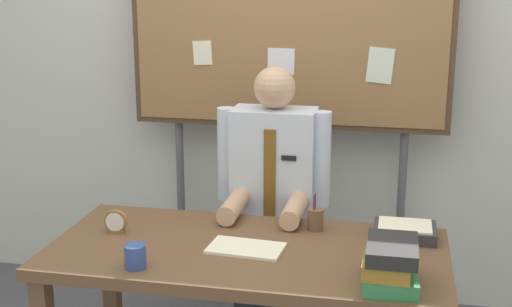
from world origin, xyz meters
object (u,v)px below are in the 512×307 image
at_px(person, 273,218).
at_px(bulletin_board, 289,14).
at_px(pen_holder, 315,219).
at_px(paper_tray, 405,231).
at_px(open_notebook, 246,248).
at_px(coffee_mug, 135,256).
at_px(desk, 247,268).
at_px(book_stack, 389,264).
at_px(desk_clock, 116,223).

xyz_separation_m(person, bulletin_board, (0.00, 0.40, 0.96)).
bearing_deg(pen_holder, paper_tray, -1.60).
relative_size(open_notebook, coffee_mug, 3.26).
relative_size(desk, bulletin_board, 0.72).
relative_size(book_stack, coffee_mug, 3.13).
height_order(desk, bulletin_board, bulletin_board).
height_order(coffee_mug, pen_holder, pen_holder).
xyz_separation_m(book_stack, pen_holder, (-0.33, 0.49, -0.03)).
distance_m(open_notebook, desk_clock, 0.60).
distance_m(bulletin_board, coffee_mug, 1.57).
height_order(person, book_stack, person).
bearing_deg(open_notebook, book_stack, -20.63).
bearing_deg(pen_holder, desk_clock, -166.14).
height_order(bulletin_board, desk_clock, bulletin_board).
bearing_deg(desk, person, 90.00).
distance_m(bulletin_board, book_stack, 1.58).
xyz_separation_m(desk, pen_holder, (0.25, 0.26, 0.14)).
xyz_separation_m(book_stack, open_notebook, (-0.57, 0.22, -0.08)).
distance_m(desk, pen_holder, 0.38).
bearing_deg(open_notebook, paper_tray, 23.15).
xyz_separation_m(coffee_mug, paper_tray, (1.00, 0.53, -0.02)).
height_order(bulletin_board, paper_tray, bulletin_board).
height_order(book_stack, desk_clock, book_stack).
height_order(person, open_notebook, person).
relative_size(book_stack, paper_tray, 1.11).
height_order(open_notebook, pen_holder, pen_holder).
bearing_deg(coffee_mug, pen_holder, 40.90).
bearing_deg(person, coffee_mug, -112.91).
relative_size(desk, desk_clock, 16.03).
bearing_deg(paper_tray, desk_clock, -170.87).
relative_size(open_notebook, desk_clock, 2.98).
height_order(person, pen_holder, person).
distance_m(desk, paper_tray, 0.69).
bearing_deg(coffee_mug, person, 67.09).
height_order(bulletin_board, book_stack, bulletin_board).
xyz_separation_m(desk, paper_tray, (0.63, 0.25, 0.12)).
bearing_deg(book_stack, open_notebook, 159.37).
bearing_deg(desk_clock, bulletin_board, 58.22).
distance_m(desk, bulletin_board, 1.39).
bearing_deg(coffee_mug, open_notebook, 34.61).
relative_size(person, coffee_mug, 15.14).
bearing_deg(pen_holder, book_stack, -56.60).
xyz_separation_m(bulletin_board, pen_holder, (0.25, -0.74, -0.83)).
xyz_separation_m(desk_clock, coffee_mug, (0.22, -0.33, 0.00)).
relative_size(person, book_stack, 4.83).
relative_size(desk, open_notebook, 5.38).
relative_size(person, desk_clock, 13.81).
height_order(open_notebook, coffee_mug, coffee_mug).
height_order(pen_holder, paper_tray, pen_holder).
distance_m(desk_clock, coffee_mug, 0.40).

